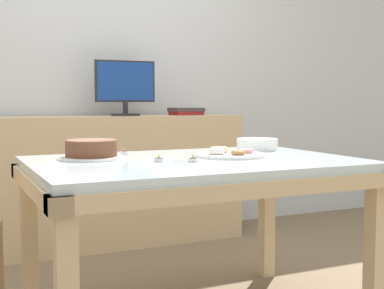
# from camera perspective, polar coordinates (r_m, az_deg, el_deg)

# --- Properties ---
(wall_back) EXTENTS (8.00, 0.10, 2.60)m
(wall_back) POSITION_cam_1_polar(r_m,az_deg,el_deg) (3.97, -10.65, 9.11)
(wall_back) COLOR silver
(wall_back) RESTS_ON ground
(dining_table) EXTENTS (1.41, 0.96, 0.74)m
(dining_table) POSITION_cam_1_polar(r_m,az_deg,el_deg) (2.33, 0.24, -3.84)
(dining_table) COLOR silver
(dining_table) RESTS_ON ground
(sideboard) EXTENTS (1.91, 0.44, 0.89)m
(sideboard) POSITION_cam_1_polar(r_m,az_deg,el_deg) (3.71, -9.31, -3.84)
(sideboard) COLOR #D1B284
(sideboard) RESTS_ON ground
(computer_monitor) EXTENTS (0.42, 0.20, 0.38)m
(computer_monitor) POSITION_cam_1_polar(r_m,az_deg,el_deg) (3.71, -7.13, 5.98)
(computer_monitor) COLOR #262628
(computer_monitor) RESTS_ON sideboard
(book_stack) EXTENTS (0.23, 0.18, 0.05)m
(book_stack) POSITION_cam_1_polar(r_m,az_deg,el_deg) (3.88, -0.64, 3.56)
(book_stack) COLOR maroon
(book_stack) RESTS_ON sideboard
(cake_chocolate_round) EXTENTS (0.29, 0.29, 0.08)m
(cake_chocolate_round) POSITION_cam_1_polar(r_m,az_deg,el_deg) (2.36, -10.68, -0.60)
(cake_chocolate_round) COLOR white
(cake_chocolate_round) RESTS_ON dining_table
(pastry_platter) EXTENTS (0.32, 0.32, 0.04)m
(pastry_platter) POSITION_cam_1_polar(r_m,az_deg,el_deg) (2.43, 3.99, -1.01)
(pastry_platter) COLOR white
(pastry_platter) RESTS_ON dining_table
(plate_stack) EXTENTS (0.21, 0.21, 0.06)m
(plate_stack) POSITION_cam_1_polar(r_m,az_deg,el_deg) (2.76, 6.98, 0.02)
(plate_stack) COLOR white
(plate_stack) RESTS_ON dining_table
(tealight_near_front) EXTENTS (0.04, 0.04, 0.04)m
(tealight_near_front) POSITION_cam_1_polar(r_m,az_deg,el_deg) (2.22, -3.56, -1.60)
(tealight_near_front) COLOR silver
(tealight_near_front) RESTS_ON dining_table
(tealight_centre) EXTENTS (0.04, 0.04, 0.04)m
(tealight_centre) POSITION_cam_1_polar(r_m,az_deg,el_deg) (2.21, 0.12, -1.62)
(tealight_centre) COLOR silver
(tealight_centre) RESTS_ON dining_table
(tealight_right_edge) EXTENTS (0.04, 0.04, 0.04)m
(tealight_right_edge) POSITION_cam_1_polar(r_m,az_deg,el_deg) (2.54, -7.20, -0.84)
(tealight_right_edge) COLOR silver
(tealight_right_edge) RESTS_ON dining_table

